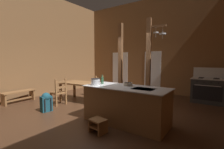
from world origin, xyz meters
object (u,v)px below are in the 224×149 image
bench_along_left_wall (19,95)px  dining_table (82,85)px  ladderback_chair_by_post (59,92)px  backpack (46,102)px  kitchen_island (126,105)px  mixing_bowl_on_counter (128,84)px  step_stool (98,125)px  stove_range (208,90)px  bottle_tall_on_counter (102,80)px  stockpot_on_counter (95,82)px  ladderback_chair_near_window (102,88)px

bench_along_left_wall → dining_table: bearing=41.0°
dining_table → ladderback_chair_by_post: ladderback_chair_by_post is taller
backpack → kitchen_island: bearing=14.2°
bench_along_left_wall → mixing_bowl_on_counter: size_ratio=5.25×
ladderback_chair_by_post → bench_along_left_wall: ladderback_chair_by_post is taller
backpack → mixing_bowl_on_counter: mixing_bowl_on_counter is taller
ladderback_chair_by_post → step_stool: bearing=-19.3°
dining_table → kitchen_island: bearing=-20.4°
kitchen_island → dining_table: kitchen_island is taller
stove_range → bottle_tall_on_counter: (-2.38, -3.45, 0.56)m
bench_along_left_wall → mixing_bowl_on_counter: (4.29, 0.81, 0.68)m
bottle_tall_on_counter → kitchen_island: bearing=-4.4°
backpack → stockpot_on_counter: (1.70, 0.41, 0.71)m
mixing_bowl_on_counter → ladderback_chair_near_window: bearing=143.9°
ladderback_chair_near_window → step_stool: bearing=-52.6°
step_stool → bottle_tall_on_counter: bottle_tall_on_counter is taller
bottle_tall_on_counter → ladderback_chair_by_post: bearing=179.8°
stove_range → step_stool: (-1.79, -4.35, -0.30)m
stove_range → stockpot_on_counter: (-2.38, -3.74, 0.54)m
kitchen_island → mixing_bowl_on_counter: size_ratio=9.39×
step_stool → kitchen_island: bearing=74.6°
step_stool → bench_along_left_wall: size_ratio=0.32×
mixing_bowl_on_counter → ladderback_chair_by_post: bearing=-177.7°
ladderback_chair_by_post → bottle_tall_on_counter: bottle_tall_on_counter is taller
step_stool → dining_table: 2.95m
dining_table → step_stool: bearing=-37.7°
step_stool → ladderback_chair_by_post: bearing=160.7°
ladderback_chair_by_post → bench_along_left_wall: bearing=-155.5°
ladderback_chair_by_post → mixing_bowl_on_counter: mixing_bowl_on_counter is taller
stockpot_on_counter → dining_table: bearing=145.7°
ladderback_chair_by_post → backpack: 0.78m
kitchen_island → backpack: size_ratio=3.63×
kitchen_island → stove_range: (1.56, 3.52, 0.01)m
backpack → bottle_tall_on_counter: bottle_tall_on_counter is taller
ladderback_chair_near_window → bench_along_left_wall: ladderback_chair_near_window is taller
stove_range → mixing_bowl_on_counter: stove_range is taller
dining_table → mixing_bowl_on_counter: size_ratio=7.68×
kitchen_island → stockpot_on_counter: stockpot_on_counter is taller
bench_along_left_wall → bottle_tall_on_counter: bearing=11.0°
step_stool → ladderback_chair_by_post: 2.76m
stove_range → bench_along_left_wall: bearing=-144.9°
stove_range → bench_along_left_wall: 7.20m
stockpot_on_counter → ladderback_chair_by_post: bearing=171.5°
ladderback_chair_near_window → bench_along_left_wall: bearing=-131.8°
dining_table → backpack: dining_table is taller
step_stool → ladderback_chair_near_window: size_ratio=0.41×
bench_along_left_wall → ladderback_chair_by_post: bearing=24.5°
ladderback_chair_by_post → stockpot_on_counter: stockpot_on_counter is taller
step_stool → bottle_tall_on_counter: size_ratio=1.52×
kitchen_island → dining_table: bearing=159.6°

